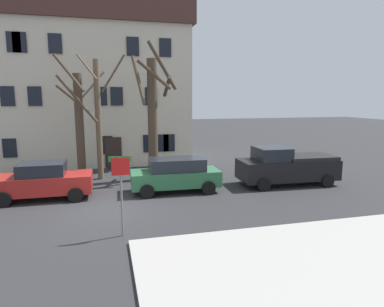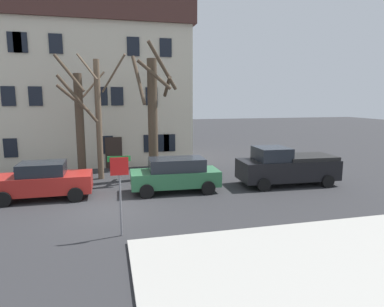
{
  "view_description": "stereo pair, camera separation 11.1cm",
  "coord_description": "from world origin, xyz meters",
  "px_view_note": "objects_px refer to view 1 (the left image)",
  "views": [
    {
      "loc": [
        0.01,
        -14.09,
        4.66
      ],
      "look_at": [
        4.49,
        3.38,
        1.7
      ],
      "focal_mm": 31.42,
      "sensor_mm": 36.0,
      "label": 1
    },
    {
      "loc": [
        0.12,
        -14.12,
        4.66
      ],
      "look_at": [
        4.49,
        3.38,
        1.7
      ],
      "focal_mm": 31.42,
      "sensor_mm": 36.0,
      "label": 2
    }
  ],
  "objects_px": {
    "tree_bare_far": "(153,113)",
    "bicycle_leaning": "(17,183)",
    "car_green_wagon": "(176,174)",
    "street_sign_pole": "(121,181)",
    "car_red_sedan": "(43,181)",
    "pickup_truck_black": "(286,166)",
    "tree_bare_mid": "(99,115)",
    "tree_bare_near": "(79,123)",
    "building_main": "(90,82)"
  },
  "relations": [
    {
      "from": "tree_bare_mid",
      "to": "tree_bare_far",
      "type": "relative_size",
      "value": 0.93
    },
    {
      "from": "tree_bare_near",
      "to": "car_red_sedan",
      "type": "height_order",
      "value": "tree_bare_near"
    },
    {
      "from": "car_red_sedan",
      "to": "bicycle_leaning",
      "type": "bearing_deg",
      "value": 128.93
    },
    {
      "from": "tree_bare_mid",
      "to": "street_sign_pole",
      "type": "relative_size",
      "value": 2.58
    },
    {
      "from": "tree_bare_near",
      "to": "street_sign_pole",
      "type": "height_order",
      "value": "tree_bare_near"
    },
    {
      "from": "tree_bare_near",
      "to": "pickup_truck_black",
      "type": "relative_size",
      "value": 1.3
    },
    {
      "from": "building_main",
      "to": "tree_bare_near",
      "type": "xyz_separation_m",
      "value": [
        -0.49,
        -6.42,
        -2.59
      ]
    },
    {
      "from": "tree_bare_mid",
      "to": "car_red_sedan",
      "type": "height_order",
      "value": "tree_bare_mid"
    },
    {
      "from": "tree_bare_near",
      "to": "pickup_truck_black",
      "type": "xyz_separation_m",
      "value": [
        10.91,
        -3.64,
        -2.29
      ]
    },
    {
      "from": "tree_bare_mid",
      "to": "car_red_sedan",
      "type": "bearing_deg",
      "value": -126.11
    },
    {
      "from": "building_main",
      "to": "pickup_truck_black",
      "type": "distance_m",
      "value": 15.28
    },
    {
      "from": "tree_bare_mid",
      "to": "car_red_sedan",
      "type": "xyz_separation_m",
      "value": [
        -2.57,
        -3.52,
        -2.83
      ]
    },
    {
      "from": "street_sign_pole",
      "to": "tree_bare_mid",
      "type": "bearing_deg",
      "value": 95.14
    },
    {
      "from": "building_main",
      "to": "car_red_sedan",
      "type": "xyz_separation_m",
      "value": [
        -1.97,
        -9.69,
        -5.02
      ]
    },
    {
      "from": "tree_bare_mid",
      "to": "bicycle_leaning",
      "type": "height_order",
      "value": "tree_bare_mid"
    },
    {
      "from": "building_main",
      "to": "tree_bare_far",
      "type": "height_order",
      "value": "building_main"
    },
    {
      "from": "car_red_sedan",
      "to": "pickup_truck_black",
      "type": "bearing_deg",
      "value": -1.68
    },
    {
      "from": "tree_bare_far",
      "to": "bicycle_leaning",
      "type": "bearing_deg",
      "value": -173.53
    },
    {
      "from": "tree_bare_far",
      "to": "pickup_truck_black",
      "type": "height_order",
      "value": "tree_bare_far"
    },
    {
      "from": "tree_bare_near",
      "to": "tree_bare_far",
      "type": "xyz_separation_m",
      "value": [
        4.09,
        -0.52,
        0.52
      ]
    },
    {
      "from": "tree_bare_near",
      "to": "pickup_truck_black",
      "type": "height_order",
      "value": "tree_bare_near"
    },
    {
      "from": "car_green_wagon",
      "to": "pickup_truck_black",
      "type": "distance_m",
      "value": 6.15
    },
    {
      "from": "building_main",
      "to": "tree_bare_near",
      "type": "bearing_deg",
      "value": -94.34
    },
    {
      "from": "tree_bare_mid",
      "to": "car_green_wagon",
      "type": "height_order",
      "value": "tree_bare_mid"
    },
    {
      "from": "tree_bare_far",
      "to": "car_green_wagon",
      "type": "bearing_deg",
      "value": -77.43
    },
    {
      "from": "building_main",
      "to": "tree_bare_mid",
      "type": "height_order",
      "value": "building_main"
    },
    {
      "from": "pickup_truck_black",
      "to": "bicycle_leaning",
      "type": "bearing_deg",
      "value": 170.63
    },
    {
      "from": "tree_bare_mid",
      "to": "building_main",
      "type": "bearing_deg",
      "value": 95.49
    },
    {
      "from": "car_green_wagon",
      "to": "street_sign_pole",
      "type": "relative_size",
      "value": 1.61
    },
    {
      "from": "building_main",
      "to": "tree_bare_mid",
      "type": "distance_m",
      "value": 6.57
    },
    {
      "from": "tree_bare_far",
      "to": "car_red_sedan",
      "type": "distance_m",
      "value": 6.88
    },
    {
      "from": "bicycle_leaning",
      "to": "building_main",
      "type": "bearing_deg",
      "value": 65.45
    },
    {
      "from": "car_green_wagon",
      "to": "bicycle_leaning",
      "type": "distance_m",
      "value": 8.15
    },
    {
      "from": "tree_bare_mid",
      "to": "car_red_sedan",
      "type": "relative_size",
      "value": 1.63
    },
    {
      "from": "tree_bare_mid",
      "to": "car_red_sedan",
      "type": "distance_m",
      "value": 5.2
    },
    {
      "from": "bicycle_leaning",
      "to": "tree_bare_near",
      "type": "bearing_deg",
      "value": 23.58
    },
    {
      "from": "tree_bare_far",
      "to": "pickup_truck_black",
      "type": "xyz_separation_m",
      "value": [
        6.83,
        -3.11,
        -2.81
      ]
    },
    {
      "from": "bicycle_leaning",
      "to": "pickup_truck_black",
      "type": "bearing_deg",
      "value": -9.37
    },
    {
      "from": "pickup_truck_black",
      "to": "building_main",
      "type": "bearing_deg",
      "value": 136.04
    },
    {
      "from": "tree_bare_mid",
      "to": "car_green_wagon",
      "type": "xyz_separation_m",
      "value": [
        3.68,
        -3.82,
        -2.81
      ]
    },
    {
      "from": "tree_bare_mid",
      "to": "street_sign_pole",
      "type": "distance_m",
      "value": 9.03
    },
    {
      "from": "tree_bare_far",
      "to": "bicycle_leaning",
      "type": "height_order",
      "value": "tree_bare_far"
    },
    {
      "from": "building_main",
      "to": "car_green_wagon",
      "type": "height_order",
      "value": "building_main"
    },
    {
      "from": "tree_bare_far",
      "to": "pickup_truck_black",
      "type": "relative_size",
      "value": 1.42
    },
    {
      "from": "tree_bare_near",
      "to": "bicycle_leaning",
      "type": "bearing_deg",
      "value": -156.42
    },
    {
      "from": "tree_bare_near",
      "to": "car_green_wagon",
      "type": "xyz_separation_m",
      "value": [
        4.77,
        -3.57,
        -2.4
      ]
    },
    {
      "from": "car_green_wagon",
      "to": "street_sign_pole",
      "type": "bearing_deg",
      "value": -120.0
    },
    {
      "from": "tree_bare_far",
      "to": "tree_bare_mid",
      "type": "bearing_deg",
      "value": 165.63
    },
    {
      "from": "pickup_truck_black",
      "to": "car_red_sedan",
      "type": "bearing_deg",
      "value": 178.32
    },
    {
      "from": "tree_bare_near",
      "to": "building_main",
      "type": "bearing_deg",
      "value": 85.66
    }
  ]
}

